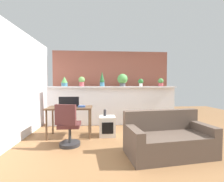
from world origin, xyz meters
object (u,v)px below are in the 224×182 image
object	(u,v)px
tv_monitor	(69,102)
vase_on_shelf	(105,113)
potted_plant_2	(102,80)
side_cube_shelf	(107,126)
potted_plant_4	(141,82)
potted_plant_5	(161,82)
desk	(70,110)
couch	(168,139)
potted_plant_0	(64,81)
office_chair	(69,128)
potted_plant_3	(122,79)
book_on_desk	(82,106)
potted_plant_1	(82,81)

from	to	relation	value
tv_monitor	vase_on_shelf	bearing A→B (deg)	-3.63
potted_plant_2	side_cube_shelf	bearing A→B (deg)	-84.04
potted_plant_4	potted_plant_5	bearing A→B (deg)	-0.95
desk	couch	distance (m)	2.38
potted_plant_0	side_cube_shelf	xyz separation A→B (m)	(1.30, -1.06, -1.17)
potted_plant_0	potted_plant_4	world-z (taller)	potted_plant_0
office_chair	couch	world-z (taller)	office_chair
potted_plant_2	potted_plant_3	distance (m)	0.66
desk	office_chair	xyz separation A→B (m)	(0.09, -0.67, -0.28)
desk	book_on_desk	bearing A→B (deg)	-11.41
tv_monitor	potted_plant_0	bearing A→B (deg)	108.42
book_on_desk	potted_plant_4	bearing A→B (deg)	32.37
potted_plant_1	couch	world-z (taller)	potted_plant_1
side_cube_shelf	couch	distance (m)	1.59
potted_plant_0	office_chair	size ratio (longest dim) A/B	0.34
potted_plant_2	tv_monitor	distance (m)	1.45
couch	desk	bearing A→B (deg)	149.72
potted_plant_1	book_on_desk	distance (m)	1.29
office_chair	book_on_desk	xyz separation A→B (m)	(0.20, 0.61, 0.38)
potted_plant_1	side_cube_shelf	distance (m)	1.76
office_chair	book_on_desk	distance (m)	0.75
desk	office_chair	distance (m)	0.73
potted_plant_1	potted_plant_5	xyz separation A→B (m)	(2.57, 0.02, -0.04)
potted_plant_5	book_on_desk	bearing A→B (deg)	-155.44
desk	vase_on_shelf	world-z (taller)	desk
potted_plant_1	vase_on_shelf	world-z (taller)	potted_plant_1
potted_plant_1	vase_on_shelf	distance (m)	1.50
potted_plant_0	vase_on_shelf	bearing A→B (deg)	-39.42
potted_plant_2	book_on_desk	distance (m)	1.44
potted_plant_3	potted_plant_0	bearing A→B (deg)	-179.91
potted_plant_0	couch	xyz separation A→B (m)	(2.38, -2.22, -1.13)
potted_plant_0	potted_plant_4	size ratio (longest dim) A/B	1.25
book_on_desk	couch	distance (m)	2.12
vase_on_shelf	couch	world-z (taller)	couch
potted_plant_2	vase_on_shelf	size ratio (longest dim) A/B	2.84
potted_plant_2	couch	xyz separation A→B (m)	(1.20, -2.27, -1.19)
potted_plant_3	desk	world-z (taller)	potted_plant_3
potted_plant_1	potted_plant_4	xyz separation A→B (m)	(1.91, 0.03, -0.03)
potted_plant_1	potted_plant_3	world-z (taller)	potted_plant_3
potted_plant_0	vase_on_shelf	size ratio (longest dim) A/B	1.82
vase_on_shelf	couch	distance (m)	1.69
potted_plant_4	couch	world-z (taller)	potted_plant_4
potted_plant_1	potted_plant_5	distance (m)	2.57
tv_monitor	book_on_desk	xyz separation A→B (m)	(0.34, -0.14, -0.11)
potted_plant_0	office_chair	xyz separation A→B (m)	(0.45, -1.71, -1.03)
potted_plant_4	book_on_desk	size ratio (longest dim) A/B	1.40
potted_plant_2	office_chair	bearing A→B (deg)	-112.58
potted_plant_1	potted_plant_4	distance (m)	1.91
potted_plant_0	desk	world-z (taller)	potted_plant_0
side_cube_shelf	potted_plant_4	bearing A→B (deg)	43.62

